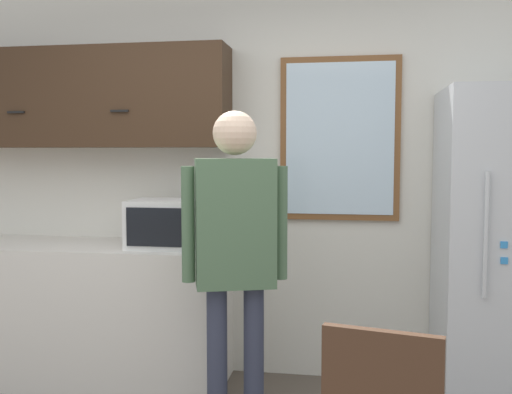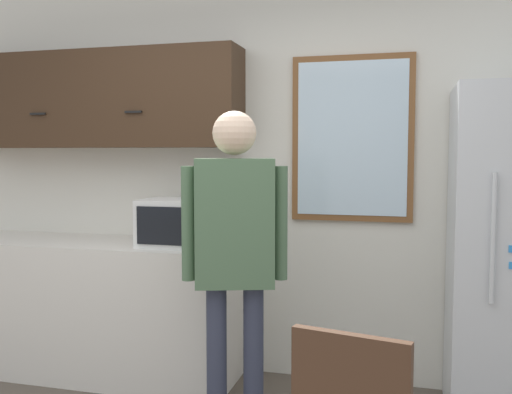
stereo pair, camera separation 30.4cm
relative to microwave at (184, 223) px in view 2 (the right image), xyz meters
name	(u,v)px [view 2 (the right image)]	position (x,y,z in m)	size (l,w,h in m)	color
back_wall	(264,180)	(0.44, 0.37, 0.27)	(6.00, 0.06, 2.70)	silver
counter	(90,307)	(-0.72, 0.03, -0.62)	(2.08, 0.63, 0.93)	silver
upper_cabinets	(97,100)	(-0.72, 0.18, 0.82)	(2.08, 0.34, 0.67)	#3D2819
microwave	(184,223)	(0.00, 0.00, 0.00)	(0.54, 0.39, 0.31)	white
person	(235,239)	(0.52, -0.55, -0.01)	(0.54, 0.34, 1.76)	#33384C
window	(352,139)	(1.05, 0.33, 0.55)	(0.79, 0.05, 1.08)	brown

